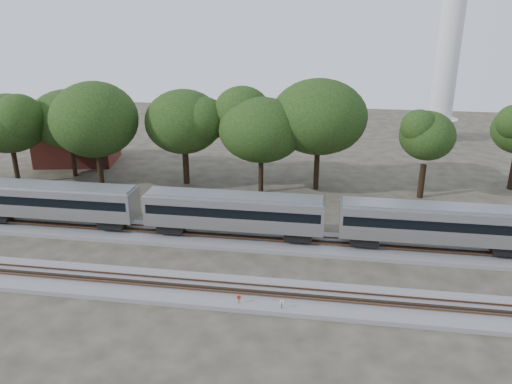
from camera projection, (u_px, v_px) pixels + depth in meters
ground at (223, 269)px, 44.45m from camera, size 160.00×160.00×0.00m
track_far at (236, 238)px, 49.94m from camera, size 160.00×5.00×0.73m
track_near at (212, 291)px, 40.67m from camera, size 160.00×5.00×0.73m
train at (333, 216)px, 47.52m from camera, size 110.95×3.17×4.67m
switch_stand_red at (239, 300)px, 38.52m from camera, size 0.34×0.08×1.08m
switch_stand_white at (282, 305)px, 37.84m from camera, size 0.36×0.07×1.13m
switch_lever at (300, 307)px, 38.53m from camera, size 0.57×0.46×0.30m
brick_building at (77, 144)px, 74.82m from camera, size 12.46×9.84×5.39m
tree_0 at (8, 123)px, 63.69m from camera, size 8.22×8.22×11.59m
tree_1 at (68, 119)px, 66.60m from camera, size 8.17×8.17×11.52m
tree_2 at (95, 120)px, 62.21m from camera, size 9.01×9.01×12.70m
tree_3 at (184, 122)px, 63.63m from camera, size 8.45×8.45×11.92m
tree_4 at (261, 130)px, 60.47m from camera, size 8.17×8.17×11.51m
tree_5 at (319, 117)px, 61.13m from camera, size 9.57×9.57×13.49m
tree_6 at (427, 136)px, 58.82m from camera, size 7.91×7.91×11.16m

